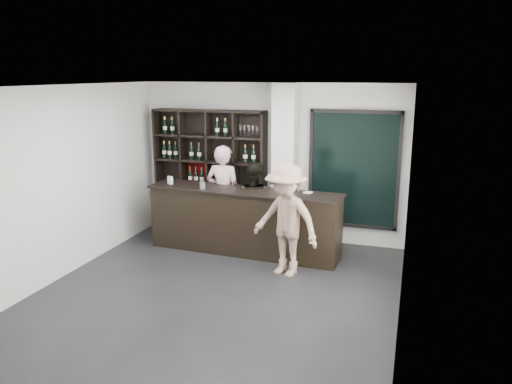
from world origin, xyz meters
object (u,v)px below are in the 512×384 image
(taster_pink, at_px, (224,195))
(taster_black, at_px, (253,205))
(tasting_counter, at_px, (244,221))
(wine_shelf, at_px, (210,173))
(customer, at_px, (286,220))

(taster_pink, bearing_deg, taster_black, 173.91)
(tasting_counter, xyz_separation_m, taster_black, (0.08, 0.28, 0.22))
(wine_shelf, distance_m, tasting_counter, 1.42)
(wine_shelf, distance_m, taster_pink, 0.69)
(taster_pink, bearing_deg, tasting_counter, 147.43)
(wine_shelf, xyz_separation_m, taster_black, (1.05, -0.54, -0.42))
(tasting_counter, bearing_deg, wine_shelf, 143.10)
(wine_shelf, bearing_deg, taster_black, -27.18)
(customer, bearing_deg, taster_black, 150.05)
(tasting_counter, distance_m, taster_black, 0.36)
(taster_pink, bearing_deg, customer, 146.01)
(wine_shelf, relative_size, tasting_counter, 0.70)
(wine_shelf, xyz_separation_m, tasting_counter, (0.97, -0.82, -0.64))
(taster_black, bearing_deg, taster_pink, -3.08)
(taster_black, relative_size, customer, 0.89)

